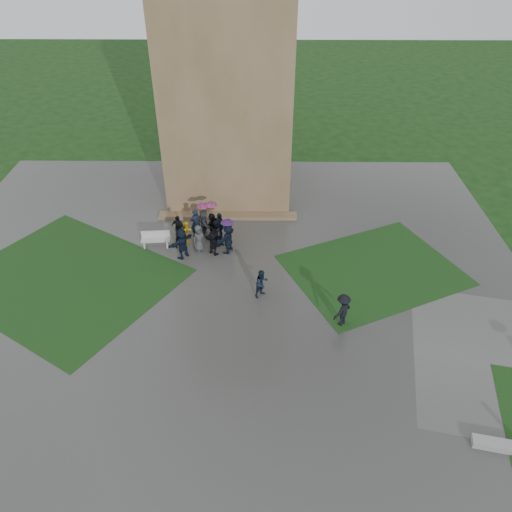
{
  "coord_description": "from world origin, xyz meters",
  "views": [
    {
      "loc": [
        2.11,
        -17.3,
        17.16
      ],
      "look_at": [
        1.89,
        4.66,
        1.2
      ],
      "focal_mm": 35.0,
      "sensor_mm": 36.0,
      "label": 1
    }
  ],
  "objects_px": {
    "pedestrian_mid": "(262,283)",
    "pedestrian_near": "(343,310)",
    "tower": "(227,56)",
    "bench": "(156,239)"
  },
  "relations": [
    {
      "from": "pedestrian_mid",
      "to": "pedestrian_near",
      "type": "bearing_deg",
      "value": -71.54
    },
    {
      "from": "tower",
      "to": "pedestrian_near",
      "type": "height_order",
      "value": "tower"
    },
    {
      "from": "bench",
      "to": "pedestrian_near",
      "type": "relative_size",
      "value": 0.96
    },
    {
      "from": "pedestrian_near",
      "to": "bench",
      "type": "bearing_deg",
      "value": -76.25
    },
    {
      "from": "tower",
      "to": "pedestrian_near",
      "type": "distance_m",
      "value": 17.56
    },
    {
      "from": "tower",
      "to": "pedestrian_near",
      "type": "xyz_separation_m",
      "value": [
        6.12,
        -14.34,
        -8.08
      ]
    },
    {
      "from": "tower",
      "to": "pedestrian_near",
      "type": "bearing_deg",
      "value": -66.89
    },
    {
      "from": "tower",
      "to": "bench",
      "type": "xyz_separation_m",
      "value": [
        -4.11,
        -7.76,
        -8.48
      ]
    },
    {
      "from": "tower",
      "to": "pedestrian_mid",
      "type": "distance_m",
      "value": 14.88
    },
    {
      "from": "pedestrian_mid",
      "to": "pedestrian_near",
      "type": "xyz_separation_m",
      "value": [
        3.9,
        -2.12,
        0.1
      ]
    }
  ]
}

